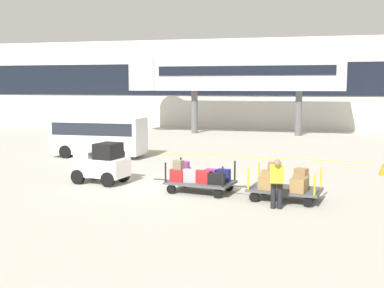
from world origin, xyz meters
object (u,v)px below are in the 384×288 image
(shuttle_van, at_px, (99,134))
(safety_cone_near, at_px, (383,169))
(baggage_tug, at_px, (101,164))
(baggage_cart_lead, at_px, (199,178))
(baggage_cart_middle, at_px, (284,184))
(baggage_handler, at_px, (277,181))

(shuttle_van, distance_m, safety_cone_near, 14.05)
(shuttle_van, height_order, safety_cone_near, shuttle_van)
(baggage_tug, distance_m, baggage_cart_lead, 4.12)
(baggage_cart_middle, relative_size, safety_cone_near, 5.60)
(baggage_cart_lead, bearing_deg, safety_cone_near, 36.15)
(baggage_handler, bearing_deg, baggage_cart_lead, 148.89)
(baggage_cart_middle, bearing_deg, baggage_handler, -96.93)
(baggage_tug, xyz_separation_m, baggage_handler, (6.87, -2.42, 0.11))
(baggage_cart_middle, height_order, shuttle_van, shuttle_van)
(baggage_cart_lead, xyz_separation_m, baggage_handler, (2.82, -1.70, 0.34))
(baggage_cart_lead, relative_size, safety_cone_near, 5.60)
(baggage_cart_lead, relative_size, baggage_cart_middle, 1.00)
(shuttle_van, bearing_deg, baggage_handler, -41.72)
(baggage_cart_middle, height_order, safety_cone_near, baggage_cart_middle)
(baggage_cart_middle, distance_m, safety_cone_near, 6.68)
(shuttle_van, bearing_deg, baggage_tug, -64.89)
(baggage_cart_lead, xyz_separation_m, baggage_cart_middle, (2.97, -0.46, 0.02))
(baggage_tug, height_order, safety_cone_near, baggage_tug)
(baggage_tug, distance_m, safety_cone_near, 11.70)
(baggage_cart_middle, bearing_deg, safety_cone_near, 54.71)
(baggage_tug, relative_size, baggage_cart_lead, 0.73)
(safety_cone_near, bearing_deg, baggage_cart_lead, -143.85)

